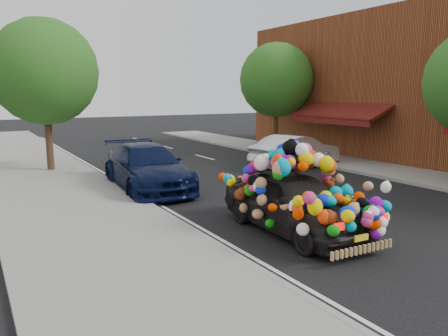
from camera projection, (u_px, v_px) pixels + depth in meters
name	position (u px, v px, depth m)	size (l,w,h in m)	color
ground	(262.00, 214.00, 11.73)	(100.00, 100.00, 0.00)	black
sidewalk	(101.00, 239.00, 9.56)	(4.00, 60.00, 0.12)	gray
kerb	(182.00, 225.00, 10.54)	(0.15, 60.00, 0.13)	gray
footpath_far	(379.00, 169.00, 18.37)	(3.00, 40.00, 0.12)	gray
lane_markings	(356.00, 198.00, 13.53)	(6.00, 50.00, 0.01)	silver
tree_near_sidewalk	(45.00, 72.00, 17.20)	(4.20, 4.20, 6.13)	#332114
tree_far_b	(276.00, 80.00, 23.56)	(4.00, 4.00, 5.90)	#332114
plush_art_car	(294.00, 187.00, 10.07)	(2.19, 4.45, 2.08)	black
navy_sedan	(147.00, 167.00, 14.67)	(2.10, 5.16, 1.50)	black
silver_hatchback	(296.00, 151.00, 18.94)	(1.51, 4.32, 1.42)	silver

